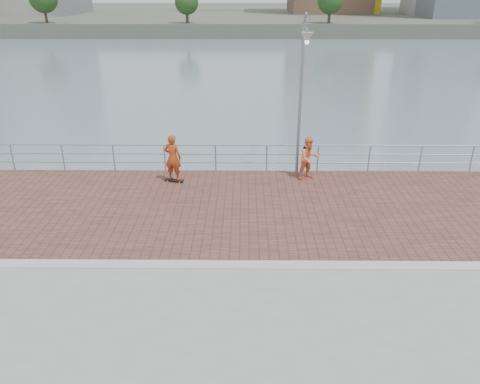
{
  "coord_description": "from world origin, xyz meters",
  "views": [
    {
      "loc": [
        0.12,
        -10.7,
        6.98
      ],
      "look_at": [
        0.0,
        2.0,
        1.3
      ],
      "focal_mm": 35.0,
      "sensor_mm": 36.0,
      "label": 1
    }
  ],
  "objects_px": {
    "skateboarder": "(173,158)",
    "guardrail": "(241,155)",
    "bystander": "(309,158)",
    "street_lamp": "(303,72)"
  },
  "relations": [
    {
      "from": "guardrail",
      "to": "street_lamp",
      "type": "relative_size",
      "value": 6.73
    },
    {
      "from": "skateboarder",
      "to": "guardrail",
      "type": "bearing_deg",
      "value": -140.09
    },
    {
      "from": "guardrail",
      "to": "bystander",
      "type": "bearing_deg",
      "value": -16.92
    },
    {
      "from": "skateboarder",
      "to": "bystander",
      "type": "relative_size",
      "value": 1.08
    },
    {
      "from": "guardrail",
      "to": "street_lamp",
      "type": "bearing_deg",
      "value": -22.87
    },
    {
      "from": "guardrail",
      "to": "bystander",
      "type": "height_order",
      "value": "bystander"
    },
    {
      "from": "guardrail",
      "to": "skateboarder",
      "type": "relative_size",
      "value": 21.9
    },
    {
      "from": "skateboarder",
      "to": "street_lamp",
      "type": "bearing_deg",
      "value": -161.87
    },
    {
      "from": "street_lamp",
      "to": "bystander",
      "type": "relative_size",
      "value": 3.5
    },
    {
      "from": "bystander",
      "to": "guardrail",
      "type": "bearing_deg",
      "value": 138.62
    }
  ]
}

